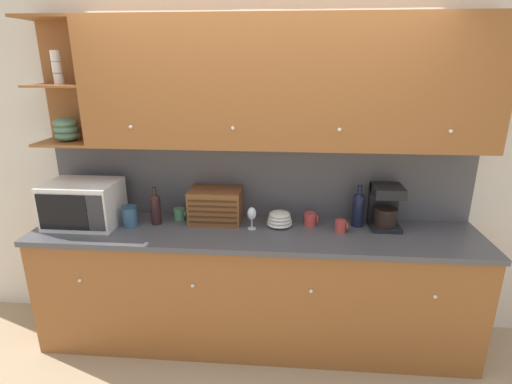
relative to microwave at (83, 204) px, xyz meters
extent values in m
plane|color=tan|center=(1.31, 0.29, -1.13)|extent=(24.00, 24.00, 0.00)
cube|color=silver|center=(1.31, 0.32, 0.17)|extent=(5.69, 0.06, 2.60)
cube|color=#935628|center=(1.31, -0.02, -0.67)|extent=(3.29, 0.62, 0.92)
cube|color=#4C4C51|center=(1.31, -0.03, -0.19)|extent=(3.31, 0.65, 0.04)
sphere|color=white|center=(0.08, -0.33, -0.46)|extent=(0.03, 0.03, 0.03)
sphere|color=white|center=(0.90, -0.33, -0.46)|extent=(0.03, 0.03, 0.03)
sphere|color=white|center=(1.72, -0.33, -0.46)|extent=(0.03, 0.03, 0.03)
sphere|color=white|center=(2.55, -0.33, -0.46)|extent=(0.03, 0.03, 0.03)
cube|color=#4C4C51|center=(1.31, 0.29, 0.13)|extent=(3.29, 0.01, 0.60)
cube|color=#935628|center=(1.52, 0.13, 0.88)|extent=(2.87, 0.33, 0.89)
cube|color=#935628|center=(-0.13, 0.29, 0.88)|extent=(0.42, 0.02, 0.89)
cube|color=#935628|center=(-0.13, 0.13, 0.44)|extent=(0.42, 0.33, 0.02)
cube|color=#935628|center=(-0.13, 0.13, 0.86)|extent=(0.42, 0.33, 0.02)
cube|color=#935628|center=(-0.13, 0.13, 1.32)|extent=(0.42, 0.33, 0.02)
sphere|color=white|center=(0.44, -0.04, 0.60)|extent=(0.03, 0.03, 0.03)
sphere|color=white|center=(1.16, -0.04, 0.60)|extent=(0.03, 0.03, 0.03)
sphere|color=white|center=(1.88, -0.04, 0.60)|extent=(0.03, 0.03, 0.03)
sphere|color=white|center=(2.60, -0.04, 0.60)|extent=(0.03, 0.03, 0.03)
ellipsoid|color=slate|center=(-0.13, 0.13, 0.50)|extent=(0.18, 0.18, 0.08)
ellipsoid|color=slate|center=(-0.13, 0.13, 0.54)|extent=(0.18, 0.18, 0.08)
ellipsoid|color=slate|center=(-0.13, 0.13, 0.59)|extent=(0.18, 0.18, 0.08)
cylinder|color=silver|center=(-0.13, 0.13, 0.91)|extent=(0.07, 0.07, 0.08)
cylinder|color=silver|center=(-0.13, 0.13, 0.99)|extent=(0.07, 0.07, 0.08)
cylinder|color=silver|center=(-0.13, 0.13, 1.07)|extent=(0.07, 0.07, 0.08)
cube|color=silver|center=(0.00, 0.00, 0.00)|extent=(0.53, 0.39, 0.34)
cube|color=black|center=(-0.06, -0.19, 0.00)|extent=(0.37, 0.01, 0.27)
cube|color=#2D2D33|center=(0.19, -0.19, 0.00)|extent=(0.12, 0.01, 0.27)
cylinder|color=#33567A|center=(0.36, -0.01, -0.09)|extent=(0.11, 0.11, 0.15)
cylinder|color=navy|center=(0.36, -0.01, -0.01)|extent=(0.11, 0.11, 0.01)
cylinder|color=black|center=(0.54, 0.05, -0.07)|extent=(0.08, 0.08, 0.20)
sphere|color=black|center=(0.54, 0.05, 0.04)|extent=(0.08, 0.08, 0.08)
cylinder|color=black|center=(0.54, 0.05, 0.09)|extent=(0.03, 0.03, 0.07)
cylinder|color=#4C845B|center=(0.70, 0.15, -0.12)|extent=(0.09, 0.09, 0.09)
torus|color=#4C845B|center=(0.75, 0.15, -0.12)|extent=(0.01, 0.06, 0.06)
cube|color=brown|center=(0.99, 0.14, -0.04)|extent=(0.40, 0.27, 0.26)
cube|color=#432713|center=(0.99, 0.00, -0.12)|extent=(0.36, 0.01, 0.02)
cube|color=#432713|center=(0.99, 0.00, -0.08)|extent=(0.36, 0.01, 0.02)
cube|color=#432713|center=(0.99, 0.00, -0.04)|extent=(0.36, 0.01, 0.02)
cube|color=#432713|center=(0.99, 0.00, 0.01)|extent=(0.36, 0.01, 0.02)
cube|color=#432713|center=(0.99, 0.00, 0.05)|extent=(0.36, 0.01, 0.02)
cylinder|color=silver|center=(1.29, 0.02, -0.16)|extent=(0.06, 0.06, 0.01)
cylinder|color=silver|center=(1.29, 0.02, -0.13)|extent=(0.01, 0.01, 0.07)
ellipsoid|color=silver|center=(1.29, 0.02, -0.04)|extent=(0.07, 0.07, 0.10)
ellipsoid|color=silver|center=(1.49, 0.09, -0.15)|extent=(0.20, 0.20, 0.04)
ellipsoid|color=silver|center=(1.49, 0.09, -0.12)|extent=(0.18, 0.18, 0.04)
ellipsoid|color=silver|center=(1.49, 0.09, -0.10)|extent=(0.17, 0.17, 0.04)
ellipsoid|color=silver|center=(1.49, 0.09, -0.07)|extent=(0.16, 0.16, 0.04)
cylinder|color=#B73D38|center=(1.72, 0.12, -0.12)|extent=(0.09, 0.09, 0.10)
torus|color=#B73D38|center=(1.77, 0.12, -0.11)|extent=(0.01, 0.07, 0.07)
cylinder|color=#B73D38|center=(1.94, 0.01, -0.12)|extent=(0.08, 0.08, 0.09)
torus|color=#B73D38|center=(1.98, 0.01, -0.12)|extent=(0.01, 0.06, 0.06)
cylinder|color=black|center=(2.08, 0.14, -0.06)|extent=(0.09, 0.09, 0.22)
sphere|color=black|center=(2.08, 0.14, 0.05)|extent=(0.09, 0.09, 0.09)
cylinder|color=black|center=(2.08, 0.14, 0.12)|extent=(0.03, 0.03, 0.08)
cube|color=black|center=(2.28, 0.12, -0.15)|extent=(0.22, 0.24, 0.03)
cylinder|color=black|center=(2.28, 0.10, -0.07)|extent=(0.16, 0.16, 0.13)
cube|color=black|center=(2.28, 0.21, 0.00)|extent=(0.22, 0.05, 0.33)
cube|color=black|center=(2.28, 0.12, 0.13)|extent=(0.22, 0.24, 0.07)
camera|label=1|loc=(1.55, -2.73, 1.03)|focal=28.00mm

